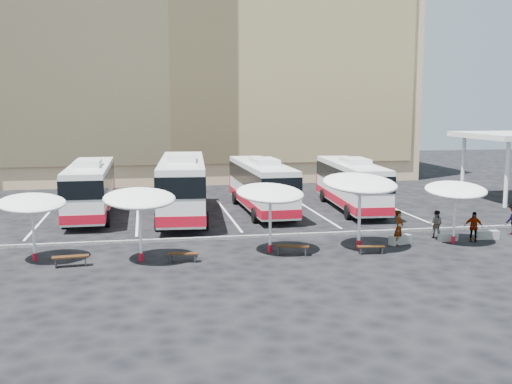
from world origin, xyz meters
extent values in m
plane|color=black|center=(0.00, 0.00, 0.00)|extent=(120.00, 120.00, 0.00)
cube|color=tan|center=(0.00, 32.00, 12.50)|extent=(42.00, 18.00, 25.00)
cube|color=tan|center=(0.00, 22.90, 12.00)|extent=(40.00, 0.30, 20.00)
cylinder|color=white|center=(20.00, 7.00, 2.40)|extent=(0.30, 0.30, 4.80)
cylinder|color=white|center=(20.00, 13.00, 2.40)|extent=(0.30, 0.30, 4.80)
cube|color=black|center=(0.00, 0.50, 0.07)|extent=(34.00, 0.25, 0.15)
cube|color=white|center=(-12.00, 8.00, 0.01)|extent=(0.15, 12.00, 0.01)
cube|color=white|center=(-6.00, 8.00, 0.01)|extent=(0.15, 12.00, 0.01)
cube|color=white|center=(0.00, 8.00, 0.01)|extent=(0.15, 12.00, 0.01)
cube|color=white|center=(6.00, 8.00, 0.01)|extent=(0.15, 12.00, 0.01)
cube|color=white|center=(12.00, 8.00, 0.01)|extent=(0.15, 12.00, 0.01)
cube|color=white|center=(-9.02, 9.10, 1.93)|extent=(2.48, 11.90, 2.98)
cube|color=black|center=(-9.02, 9.10, 2.53)|extent=(2.54, 11.96, 1.09)
cube|color=#B30C1F|center=(-9.02, 9.10, 0.84)|extent=(2.54, 11.96, 0.55)
cube|color=#B30C1F|center=(-9.02, 15.06, 1.19)|extent=(2.54, 0.20, 1.39)
cube|color=white|center=(-9.02, 8.11, 3.62)|extent=(1.59, 2.98, 0.40)
cylinder|color=black|center=(-10.26, 12.58, 0.50)|extent=(0.35, 0.99, 0.99)
cylinder|color=black|center=(-7.78, 12.58, 0.50)|extent=(0.35, 0.99, 0.99)
cylinder|color=black|center=(-10.26, 5.14, 0.50)|extent=(0.35, 0.99, 0.99)
cylinder|color=black|center=(-7.78, 5.14, 0.50)|extent=(0.35, 0.99, 0.99)
cube|color=white|center=(-3.04, 7.67, 2.14)|extent=(3.79, 13.38, 3.30)
cube|color=black|center=(-3.04, 7.67, 2.80)|extent=(3.86, 13.45, 1.21)
cube|color=#B30C1F|center=(-3.04, 7.67, 0.93)|extent=(3.86, 13.45, 0.60)
cube|color=#B30C1F|center=(-2.52, 14.25, 1.32)|extent=(2.82, 0.44, 1.54)
cube|color=white|center=(-3.13, 6.57, 4.01)|extent=(2.02, 3.43, 0.44)
cylinder|color=black|center=(-4.11, 11.62, 0.55)|extent=(0.47, 1.13, 1.10)
cylinder|color=black|center=(-1.37, 11.40, 0.55)|extent=(0.47, 1.13, 1.10)
cylinder|color=black|center=(-4.76, 3.39, 0.55)|extent=(0.47, 1.13, 1.10)
cylinder|color=black|center=(-2.02, 3.17, 0.55)|extent=(0.47, 1.13, 1.10)
cube|color=white|center=(2.41, 8.62, 1.91)|extent=(2.67, 11.81, 2.94)
cube|color=black|center=(2.41, 8.62, 2.50)|extent=(2.73, 11.87, 1.08)
cube|color=#B30C1F|center=(2.41, 8.62, 0.83)|extent=(2.73, 11.87, 0.54)
cube|color=#B30C1F|center=(2.30, 14.50, 1.18)|extent=(2.51, 0.24, 1.37)
cube|color=white|center=(2.43, 7.64, 3.58)|extent=(1.62, 2.97, 0.39)
cylinder|color=black|center=(1.12, 12.03, 0.49)|extent=(0.36, 0.99, 0.98)
cylinder|color=black|center=(3.57, 12.07, 0.49)|extent=(0.36, 0.99, 0.98)
cylinder|color=black|center=(1.26, 4.67, 0.49)|extent=(0.36, 0.99, 0.98)
cylinder|color=black|center=(3.71, 4.72, 0.49)|extent=(0.36, 0.99, 0.98)
cube|color=white|center=(8.83, 8.43, 1.87)|extent=(3.25, 11.68, 2.88)
cube|color=black|center=(8.83, 8.43, 2.45)|extent=(3.31, 11.74, 1.06)
cube|color=#B30C1F|center=(8.83, 8.43, 0.82)|extent=(3.31, 11.74, 0.53)
cube|color=#B30C1F|center=(9.26, 14.18, 1.15)|extent=(2.47, 0.37, 1.35)
cube|color=white|center=(8.76, 7.47, 3.51)|extent=(1.75, 2.99, 0.38)
cylinder|color=black|center=(7.88, 11.87, 0.48)|extent=(0.41, 0.98, 0.96)
cylinder|color=black|center=(10.28, 11.70, 0.48)|extent=(0.41, 0.98, 0.96)
cylinder|color=black|center=(7.35, 4.69, 0.48)|extent=(0.41, 0.98, 0.96)
cylinder|color=black|center=(9.74, 4.51, 0.48)|extent=(0.41, 0.98, 0.96)
cylinder|color=white|center=(-10.66, -2.47, 1.36)|extent=(0.16, 0.16, 2.73)
cylinder|color=#B30C1F|center=(-10.66, -2.47, 0.18)|extent=(0.26, 0.26, 0.36)
ellipsoid|color=white|center=(-10.66, -2.47, 2.77)|extent=(3.97, 4.00, 0.93)
cylinder|color=white|center=(-5.72, -3.48, 1.48)|extent=(0.16, 0.16, 2.95)
cylinder|color=#B30C1F|center=(-5.72, -3.48, 0.20)|extent=(0.25, 0.25, 0.39)
ellipsoid|color=white|center=(-5.72, -3.48, 3.00)|extent=(3.84, 3.88, 1.01)
cylinder|color=white|center=(0.61, -2.93, 1.48)|extent=(0.16, 0.16, 2.96)
cylinder|color=#B30C1F|center=(0.61, -2.93, 0.20)|extent=(0.26, 0.26, 0.39)
ellipsoid|color=white|center=(0.61, -2.93, 3.00)|extent=(4.01, 4.04, 1.01)
cylinder|color=white|center=(5.24, -2.98, 1.66)|extent=(0.18, 0.18, 3.33)
cylinder|color=#B30C1F|center=(5.24, -2.98, 0.22)|extent=(0.28, 0.28, 0.44)
ellipsoid|color=white|center=(5.24, -2.98, 3.38)|extent=(4.37, 4.41, 1.14)
cylinder|color=white|center=(10.65, -2.71, 1.41)|extent=(0.16, 0.16, 2.82)
cylinder|color=#B30C1F|center=(10.65, -2.71, 0.19)|extent=(0.25, 0.25, 0.38)
ellipsoid|color=white|center=(10.65, -2.71, 2.87)|extent=(3.90, 3.93, 0.97)
cube|color=black|center=(-8.88, -3.87, 0.46)|extent=(1.65, 0.58, 0.06)
cube|color=black|center=(-9.52, -3.93, 0.22)|extent=(0.10, 0.41, 0.43)
cube|color=black|center=(-8.23, -3.81, 0.22)|extent=(0.10, 0.41, 0.43)
cube|color=black|center=(-3.78, -4.02, 0.41)|extent=(1.47, 0.61, 0.06)
cube|color=black|center=(-4.35, -3.92, 0.19)|extent=(0.12, 0.37, 0.38)
cube|color=black|center=(-3.22, -4.11, 0.19)|extent=(0.12, 0.37, 0.38)
cube|color=black|center=(1.55, -3.70, 0.47)|extent=(1.69, 0.87, 0.07)
cube|color=black|center=(0.92, -3.52, 0.22)|extent=(0.18, 0.42, 0.44)
cube|color=black|center=(2.18, -3.88, 0.22)|extent=(0.18, 0.42, 0.44)
cube|color=black|center=(5.43, -4.16, 0.38)|extent=(1.37, 0.46, 0.05)
cube|color=black|center=(4.89, -4.11, 0.18)|extent=(0.08, 0.34, 0.36)
cube|color=black|center=(5.97, -4.20, 0.18)|extent=(0.08, 0.34, 0.36)
cube|color=gray|center=(7.75, -2.44, 0.24)|extent=(1.34, 0.83, 0.48)
cube|color=gray|center=(10.60, -2.23, 0.20)|extent=(1.08, 0.44, 0.40)
cube|color=gray|center=(12.97, -2.15, 0.23)|extent=(1.27, 0.51, 0.47)
imported|color=black|center=(7.55, -2.68, 0.93)|extent=(0.79, 0.80, 1.87)
imported|color=black|center=(10.34, -1.38, 0.78)|extent=(0.95, 0.93, 1.55)
imported|color=black|center=(11.84, -2.61, 0.82)|extent=(1.04, 0.78, 1.64)
camera|label=1|loc=(-5.44, -31.45, 7.26)|focal=42.00mm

